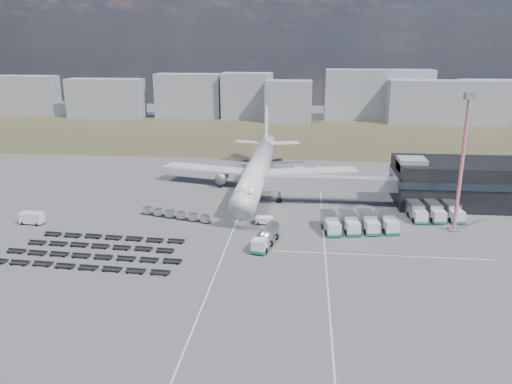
# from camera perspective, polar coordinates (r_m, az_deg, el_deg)

# --- Properties ---
(ground) EXTENTS (420.00, 420.00, 0.00)m
(ground) POSITION_cam_1_polar(r_m,az_deg,el_deg) (98.43, -1.62, -4.74)
(ground) COLOR #565659
(ground) RESTS_ON ground
(grass_strip) EXTENTS (420.00, 90.00, 0.01)m
(grass_strip) POSITION_cam_1_polar(r_m,az_deg,el_deg) (204.37, 2.36, 6.55)
(grass_strip) COLOR #463C2A
(grass_strip) RESTS_ON ground
(lane_markings) EXTENTS (47.12, 110.00, 0.01)m
(lane_markings) POSITION_cam_1_polar(r_m,az_deg,el_deg) (100.51, 4.15, -4.32)
(lane_markings) COLOR silver
(lane_markings) RESTS_ON ground
(terminal) EXTENTS (30.40, 16.40, 11.00)m
(terminal) POSITION_cam_1_polar(r_m,az_deg,el_deg) (124.09, 22.35, 1.09)
(terminal) COLOR black
(terminal) RESTS_ON ground
(jet_bridge) EXTENTS (30.30, 3.80, 7.05)m
(jet_bridge) POSITION_cam_1_polar(r_m,az_deg,el_deg) (115.53, 7.52, 1.03)
(jet_bridge) COLOR #939399
(jet_bridge) RESTS_ON ground
(airliner) EXTENTS (51.59, 64.53, 17.62)m
(airliner) POSITION_cam_1_polar(r_m,az_deg,el_deg) (127.53, 0.23, 2.78)
(airliner) COLOR white
(airliner) RESTS_ON ground
(skyline) EXTENTS (302.70, 27.15, 23.77)m
(skyline) POSITION_cam_1_polar(r_m,az_deg,el_deg) (245.50, 1.53, 10.61)
(skyline) COLOR #989CA6
(skyline) RESTS_ON ground
(fuel_tanker) EXTENTS (4.72, 10.42, 3.27)m
(fuel_tanker) POSITION_cam_1_polar(r_m,az_deg,el_deg) (92.15, 1.13, -5.18)
(fuel_tanker) COLOR white
(fuel_tanker) RESTS_ON ground
(pushback_tug) EXTENTS (3.62, 2.19, 1.55)m
(pushback_tug) POSITION_cam_1_polar(r_m,az_deg,el_deg) (103.00, 0.99, -3.28)
(pushback_tug) COLOR white
(pushback_tug) RESTS_ON ground
(utility_van) EXTENTS (5.00, 2.69, 2.52)m
(utility_van) POSITION_cam_1_polar(r_m,az_deg,el_deg) (112.84, -24.23, -2.75)
(utility_van) COLOR white
(utility_van) RESTS_ON ground
(catering_truck) EXTENTS (3.34, 7.05, 3.15)m
(catering_truck) POSITION_cam_1_polar(r_m,az_deg,el_deg) (135.06, 4.87, 1.90)
(catering_truck) COLOR white
(catering_truck) RESTS_ON ground
(service_trucks_near) EXTENTS (15.35, 10.24, 3.15)m
(service_trucks_near) POSITION_cam_1_polar(r_m,az_deg,el_deg) (101.47, 11.67, -3.39)
(service_trucks_near) COLOR white
(service_trucks_near) RESTS_ON ground
(service_trucks_far) EXTENTS (11.06, 8.82, 3.14)m
(service_trucks_far) POSITION_cam_1_polar(r_m,az_deg,el_deg) (112.17, 19.71, -2.10)
(service_trucks_far) COLOR white
(service_trucks_far) RESTS_ON ground
(uld_row) EXTENTS (16.33, 6.03, 1.51)m
(uld_row) POSITION_cam_1_polar(r_m,az_deg,el_deg) (107.50, -9.19, -2.56)
(uld_row) COLOR black
(uld_row) RESTS_ON ground
(baggage_dollies) EXTENTS (33.30, 16.09, 0.74)m
(baggage_dollies) POSITION_cam_1_polar(r_m,az_deg,el_deg) (94.01, -18.02, -6.42)
(baggage_dollies) COLOR black
(baggage_dollies) RESTS_ON ground
(floodlight_mast) EXTENTS (2.55, 2.10, 27.20)m
(floodlight_mast) POSITION_cam_1_polar(r_m,az_deg,el_deg) (103.60, 22.46, 2.97)
(floodlight_mast) COLOR red
(floodlight_mast) RESTS_ON ground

